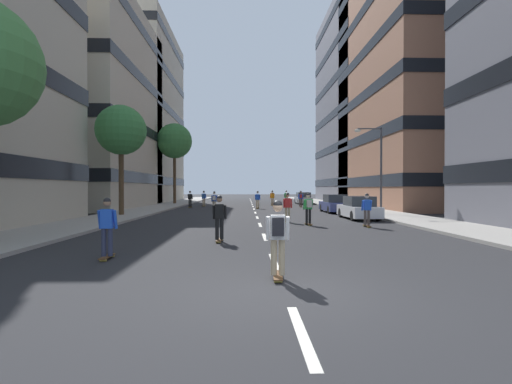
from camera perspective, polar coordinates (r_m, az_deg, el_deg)
The scene contains 28 objects.
ground_plane at distance 35.73m, azimuth -0.34°, elevation -2.68°, with size 171.93×171.93×0.00m, color #28282B.
sidewalk_left at distance 40.32m, azimuth -14.55°, elevation -2.23°, with size 3.83×78.80×0.14m, color #9E9991.
sidewalk_right at distance 40.70m, azimuth 13.51°, elevation -2.20°, with size 3.83×78.80×0.14m, color #9E9991.
lane_markings at distance 37.57m, azimuth -0.40°, elevation -2.52°, with size 0.16×67.20×0.01m.
building_left_mid at distance 42.72m, azimuth -25.72°, elevation 11.97°, with size 12.39×18.09×20.83m.
building_left_far at distance 57.55m, azimuth -19.22°, elevation 11.31°, with size 12.39×18.69×25.36m.
building_right_mid at distance 45.54m, azimuth 24.50°, elevation 21.49°, with size 12.39×20.14×36.48m.
building_right_far at distance 58.42m, azimuth 17.52°, elevation 13.11°, with size 12.39×20.50×29.28m.
parked_car_near at distance 24.78m, azimuth 16.00°, elevation -2.54°, with size 1.82×4.40×1.52m.
parked_car_mid at distance 30.95m, azimuth 12.40°, elevation -1.91°, with size 1.82×4.40×1.52m.
parked_car_far at distance 47.23m, azimuth 7.52°, elevation -1.04°, with size 1.82×4.40×1.52m.
street_tree_mid at distance 28.02m, azimuth -20.65°, elevation 9.10°, with size 3.58×3.58×7.91m.
street_tree_far at distance 46.85m, azimuth -12.82°, elevation 7.86°, with size 4.40×4.40×10.08m.
streetlamp_right at distance 28.64m, azimuth 18.58°, elevation 4.75°, with size 2.13×0.30×6.50m.
skater_0 at distance 13.76m, azimuth -5.84°, elevation -3.83°, with size 0.54×0.91×1.78m.
skater_1 at distance 11.21m, azimuth -22.59°, elevation -4.88°, with size 0.54×0.91×1.78m.
skater_2 at distance 46.30m, azimuth 2.60°, elevation -0.72°, with size 0.56×0.92×1.78m.
skater_3 at distance 40.83m, azimuth -8.30°, elevation -0.85°, with size 0.56×0.92×1.78m.
skater_4 at distance 42.36m, azimuth 2.61°, elevation -0.84°, with size 0.56×0.92×1.78m.
skater_5 at distance 31.84m, azimuth -6.65°, elevation -1.26°, with size 0.53×0.90×1.78m.
skater_6 at distance 38.64m, azimuth -10.44°, elevation -0.98°, with size 0.57×0.92×1.78m.
skater_7 at distance 19.98m, azimuth 8.32°, elevation -2.37°, with size 0.56×0.92×1.78m.
skater_8 at distance 39.03m, azimuth 7.12°, elevation -0.92°, with size 0.55×0.91×1.78m.
skater_9 at distance 19.76m, azimuth 17.21°, elevation -2.51°, with size 0.53×0.90×1.78m.
skater_10 at distance 35.93m, azimuth 0.26°, elevation -1.09°, with size 0.56×0.92×1.78m.
skater_11 at distance 8.12m, azimuth 3.49°, elevation -6.70°, with size 0.54×0.91×1.78m.
skater_12 at distance 21.56m, azimuth 5.04°, elevation -2.22°, with size 0.57×0.92×1.78m.
skater_13 at distance 45.78m, azimuth 4.84°, elevation -0.69°, with size 0.54×0.91×1.78m.
Camera 1 is at (-0.78, -7.01, 2.05)m, focal length 25.17 mm.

